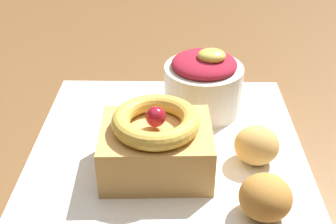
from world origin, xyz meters
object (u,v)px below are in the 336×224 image
at_px(front_plate, 168,150).
at_px(cake_slice, 156,143).
at_px(fritter_front, 265,197).
at_px(berry_ramekin, 204,83).
at_px(fritter_middle, 257,145).

distance_m(front_plate, cake_slice, 0.05).
distance_m(front_plate, fritter_front, 0.13).
relative_size(berry_ramekin, fritter_middle, 2.05).
relative_size(cake_slice, berry_ramekin, 1.18).
xyz_separation_m(front_plate, fritter_front, (0.08, -0.09, 0.02)).
relative_size(cake_slice, fritter_middle, 2.43).
distance_m(berry_ramekin, fritter_front, 0.17).
distance_m(fritter_front, fritter_middle, 0.07).
bearing_deg(fritter_middle, fritter_front, -92.74).
height_order(cake_slice, berry_ramekin, berry_ramekin).
bearing_deg(berry_ramekin, cake_slice, -114.06).
height_order(cake_slice, fritter_middle, cake_slice).
xyz_separation_m(front_plate, berry_ramekin, (0.04, 0.07, 0.04)).
distance_m(cake_slice, berry_ramekin, 0.12).
xyz_separation_m(cake_slice, fritter_middle, (0.10, 0.01, -0.01)).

